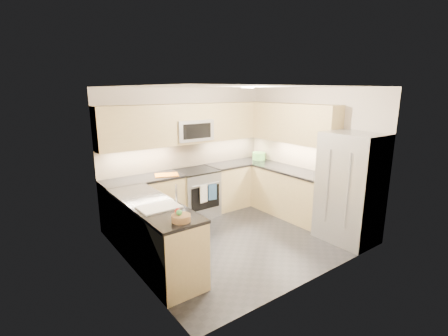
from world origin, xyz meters
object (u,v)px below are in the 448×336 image
Objects in this scene: fruit_basket at (181,218)px; microwave at (192,130)px; cutting_board at (167,175)px; gas_range at (196,193)px; utensil_bowl at (259,156)px; refrigerator at (350,188)px.

microwave is at bearing 56.16° from fruit_basket.
microwave is 2.77m from fruit_basket.
fruit_basket is at bearing -112.14° from cutting_board.
gas_range is 1.72m from utensil_bowl.
utensil_bowl is 0.68× the size of cutting_board.
microwave reaches higher than fruit_basket.
refrigerator is (1.45, -2.55, -0.80)m from microwave.
microwave is 1.82× the size of cutting_board.
gas_range is 1.25m from microwave.
fruit_basket reaches higher than cutting_board.
refrigerator is at bearing -59.12° from gas_range.
microwave is 2.66× the size of utensil_bowl.
refrigerator is 3.17m from cutting_board.
cutting_board is at bearing -175.18° from gas_range.
cutting_board is at bearing 131.66° from refrigerator.
utensil_bowl is at bearing -1.13° from gas_range.
cutting_board is at bearing -164.66° from microwave.
fruit_basket is (-3.11, -2.06, -0.04)m from utensil_bowl.
cutting_board is at bearing -179.41° from utensil_bowl.
fruit_basket is (-0.83, -2.04, 0.04)m from cutting_board.
utensil_bowl is (0.17, 2.39, 0.12)m from refrigerator.
fruit_basket is at bearing -125.39° from gas_range.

